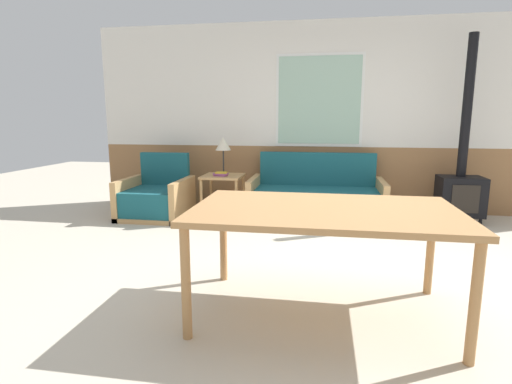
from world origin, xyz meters
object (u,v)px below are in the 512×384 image
at_px(armchair, 157,199).
at_px(table_lamp, 223,145).
at_px(couch, 316,199).
at_px(dining_table, 324,217).
at_px(side_table, 223,182).
at_px(wood_stove, 461,181).

distance_m(armchair, table_lamp, 1.19).
bearing_deg(table_lamp, armchair, -158.06).
height_order(couch, table_lamp, table_lamp).
bearing_deg(couch, dining_table, -87.98).
bearing_deg(side_table, armchair, -163.88).
xyz_separation_m(dining_table, wood_stove, (1.76, 2.81, -0.14)).
height_order(couch, dining_table, couch).
bearing_deg(couch, table_lamp, 177.94).
xyz_separation_m(couch, dining_table, (0.10, -2.76, 0.44)).
distance_m(side_table, table_lamp, 0.51).
xyz_separation_m(armchair, dining_table, (2.27, -2.45, 0.44)).
bearing_deg(table_lamp, dining_table, -63.46).
bearing_deg(wood_stove, armchair, -174.89).
xyz_separation_m(armchair, wood_stove, (4.03, 0.36, 0.30)).
height_order(dining_table, wood_stove, wood_stove).
distance_m(side_table, dining_table, 3.05).
bearing_deg(table_lamp, wood_stove, 0.16).
bearing_deg(armchair, wood_stove, -0.23).
xyz_separation_m(side_table, wood_stove, (3.14, 0.10, 0.08)).
relative_size(side_table, dining_table, 0.32).
xyz_separation_m(couch, armchair, (-2.18, -0.30, -0.00)).
bearing_deg(table_lamp, side_table, -83.13).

